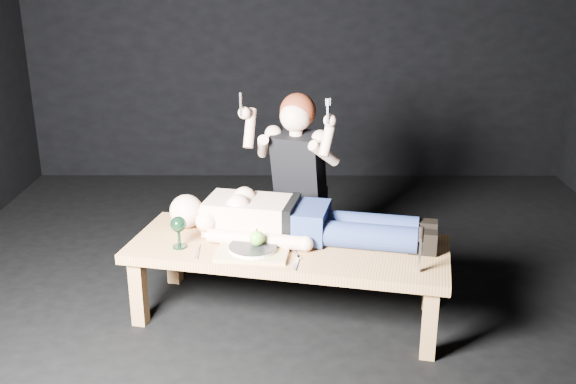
# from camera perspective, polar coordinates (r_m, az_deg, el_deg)

# --- Properties ---
(ground) EXTENTS (5.00, 5.00, 0.00)m
(ground) POSITION_cam_1_polar(r_m,az_deg,el_deg) (4.09, 1.32, -9.38)
(ground) COLOR black
(ground) RESTS_ON ground
(back_wall) EXTENTS (5.00, 0.00, 5.00)m
(back_wall) POSITION_cam_1_polar(r_m,az_deg,el_deg) (6.10, 0.97, 14.99)
(back_wall) COLOR black
(back_wall) RESTS_ON ground
(table) EXTENTS (1.89, 1.03, 0.45)m
(table) POSITION_cam_1_polar(r_m,az_deg,el_deg) (3.82, -0.00, -7.69)
(table) COLOR #B18349
(table) RESTS_ON ground
(lying_man) EXTENTS (1.83, 0.89, 0.26)m
(lying_man) POSITION_cam_1_polar(r_m,az_deg,el_deg) (3.78, 1.20, -2.13)
(lying_man) COLOR beige
(lying_man) RESTS_ON table
(kneeling_woman) EXTENTS (0.89, 0.94, 1.25)m
(kneeling_woman) POSITION_cam_1_polar(r_m,az_deg,el_deg) (4.26, 1.28, 0.99)
(kneeling_woman) COLOR black
(kneeling_woman) RESTS_ON ground
(serving_tray) EXTENTS (0.42, 0.33, 0.02)m
(serving_tray) POSITION_cam_1_polar(r_m,az_deg,el_deg) (3.62, -3.06, -5.17)
(serving_tray) COLOR tan
(serving_tray) RESTS_ON table
(plate) EXTENTS (0.29, 0.29, 0.02)m
(plate) POSITION_cam_1_polar(r_m,az_deg,el_deg) (3.61, -3.07, -4.85)
(plate) COLOR white
(plate) RESTS_ON serving_tray
(apple) EXTENTS (0.08, 0.08, 0.08)m
(apple) POSITION_cam_1_polar(r_m,az_deg,el_deg) (3.60, -2.72, -4.02)
(apple) COLOR green
(apple) RESTS_ON plate
(goblet) EXTENTS (0.11, 0.11, 0.18)m
(goblet) POSITION_cam_1_polar(r_m,az_deg,el_deg) (3.71, -9.45, -3.46)
(goblet) COLOR black
(goblet) RESTS_ON table
(fork_flat) EXTENTS (0.03, 0.19, 0.01)m
(fork_flat) POSITION_cam_1_polar(r_m,az_deg,el_deg) (3.67, -7.86, -5.15)
(fork_flat) COLOR #B2B2B7
(fork_flat) RESTS_ON table
(knife_flat) EXTENTS (0.04, 0.19, 0.01)m
(knife_flat) POSITION_cam_1_polar(r_m,az_deg,el_deg) (3.51, 0.75, -6.15)
(knife_flat) COLOR #B2B2B7
(knife_flat) RESTS_ON table
(spoon_flat) EXTENTS (0.08, 0.18, 0.01)m
(spoon_flat) POSITION_cam_1_polar(r_m,az_deg,el_deg) (3.63, 0.56, -5.23)
(spoon_flat) COLOR #B2B2B7
(spoon_flat) RESTS_ON table
(carving_knife) EXTENTS (0.04, 0.04, 0.25)m
(carving_knife) POSITION_cam_1_polar(r_m,az_deg,el_deg) (3.43, 11.40, -4.91)
(carving_knife) COLOR #B2B2B7
(carving_knife) RESTS_ON table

